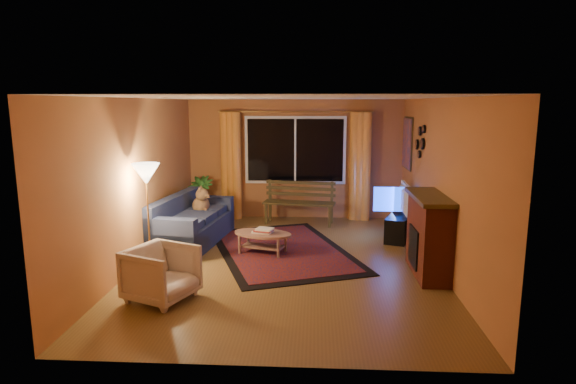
# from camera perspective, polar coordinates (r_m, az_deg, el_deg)

# --- Properties ---
(floor) EXTENTS (4.50, 6.00, 0.02)m
(floor) POSITION_cam_1_polar(r_m,az_deg,el_deg) (7.52, -0.13, -8.38)
(floor) COLOR brown
(floor) RESTS_ON ground
(ceiling) EXTENTS (4.50, 6.00, 0.02)m
(ceiling) POSITION_cam_1_polar(r_m,az_deg,el_deg) (7.12, -0.14, 11.19)
(ceiling) COLOR white
(ceiling) RESTS_ON ground
(wall_back) EXTENTS (4.50, 0.02, 2.50)m
(wall_back) POSITION_cam_1_polar(r_m,az_deg,el_deg) (10.19, 0.87, 3.88)
(wall_back) COLOR #B7703C
(wall_back) RESTS_ON ground
(wall_left) EXTENTS (0.02, 6.00, 2.50)m
(wall_left) POSITION_cam_1_polar(r_m,az_deg,el_deg) (7.68, -17.21, 1.23)
(wall_left) COLOR #B7703C
(wall_left) RESTS_ON ground
(wall_right) EXTENTS (0.02, 6.00, 2.50)m
(wall_right) POSITION_cam_1_polar(r_m,az_deg,el_deg) (7.43, 17.54, 0.91)
(wall_right) COLOR #B7703C
(wall_right) RESTS_ON ground
(window) EXTENTS (2.00, 0.02, 1.30)m
(window) POSITION_cam_1_polar(r_m,az_deg,el_deg) (10.11, 0.86, 4.97)
(window) COLOR black
(window) RESTS_ON wall_back
(curtain_rod) EXTENTS (3.20, 0.03, 0.03)m
(curtain_rod) POSITION_cam_1_polar(r_m,az_deg,el_deg) (10.01, 0.86, 9.50)
(curtain_rod) COLOR #BF8C3F
(curtain_rod) RESTS_ON wall_back
(curtain_left) EXTENTS (0.36, 0.36, 2.24)m
(curtain_left) POSITION_cam_1_polar(r_m,az_deg,el_deg) (10.22, -6.75, 3.10)
(curtain_left) COLOR orange
(curtain_left) RESTS_ON ground
(curtain_right) EXTENTS (0.36, 0.36, 2.24)m
(curtain_right) POSITION_cam_1_polar(r_m,az_deg,el_deg) (10.11, 8.52, 2.97)
(curtain_right) COLOR orange
(curtain_right) RESTS_ON ground
(bench) EXTENTS (1.48, 0.63, 0.43)m
(bench) POSITION_cam_1_polar(r_m,az_deg,el_deg) (9.78, 1.31, -2.55)
(bench) COLOR #393015
(bench) RESTS_ON ground
(potted_plant) EXTENTS (0.62, 0.62, 0.94)m
(potted_plant) POSITION_cam_1_polar(r_m,az_deg,el_deg) (10.08, -10.31, -0.84)
(potted_plant) COLOR #235B1E
(potted_plant) RESTS_ON ground
(sofa) EXTENTS (1.15, 2.14, 0.82)m
(sofa) POSITION_cam_1_polar(r_m,az_deg,el_deg) (8.58, -11.27, -3.27)
(sofa) COLOR #212947
(sofa) RESTS_ON ground
(dog) EXTENTS (0.33, 0.43, 0.44)m
(dog) POSITION_cam_1_polar(r_m,az_deg,el_deg) (8.96, -10.28, -1.24)
(dog) COLOR olive
(dog) RESTS_ON sofa
(armchair) EXTENTS (0.92, 0.94, 0.75)m
(armchair) POSITION_cam_1_polar(r_m,az_deg,el_deg) (6.24, -14.78, -9.05)
(armchair) COLOR beige
(armchair) RESTS_ON ground
(floor_lamp) EXTENTS (0.29, 0.29, 1.58)m
(floor_lamp) POSITION_cam_1_polar(r_m,az_deg,el_deg) (7.30, -16.23, -2.85)
(floor_lamp) COLOR #BF8C3F
(floor_lamp) RESTS_ON ground
(rug) EXTENTS (2.97, 3.66, 0.02)m
(rug) POSITION_cam_1_polar(r_m,az_deg,el_deg) (8.10, -0.76, -6.85)
(rug) COLOR #781800
(rug) RESTS_ON ground
(coffee_table) EXTENTS (1.20, 1.20, 0.35)m
(coffee_table) POSITION_cam_1_polar(r_m,az_deg,el_deg) (7.90, -3.01, -6.05)
(coffee_table) COLOR #936856
(coffee_table) RESTS_ON ground
(tv_console) EXTENTS (0.69, 1.11, 0.44)m
(tv_console) POSITION_cam_1_polar(r_m,az_deg,el_deg) (8.99, 13.09, -3.98)
(tv_console) COLOR black
(tv_console) RESTS_ON ground
(television) EXTENTS (0.13, 0.97, 0.56)m
(television) POSITION_cam_1_polar(r_m,az_deg,el_deg) (8.88, 13.23, -0.86)
(television) COLOR black
(television) RESTS_ON tv_console
(fireplace) EXTENTS (0.40, 1.20, 1.10)m
(fireplace) POSITION_cam_1_polar(r_m,az_deg,el_deg) (7.15, 16.37, -5.14)
(fireplace) COLOR maroon
(fireplace) RESTS_ON ground
(mirror_cluster) EXTENTS (0.06, 0.60, 0.56)m
(mirror_cluster) POSITION_cam_1_polar(r_m,az_deg,el_deg) (8.61, 15.32, 5.97)
(mirror_cluster) COLOR black
(mirror_cluster) RESTS_ON wall_right
(painting) EXTENTS (0.04, 0.76, 0.96)m
(painting) POSITION_cam_1_polar(r_m,az_deg,el_deg) (9.75, 13.95, 5.64)
(painting) COLOR #D95818
(painting) RESTS_ON wall_right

